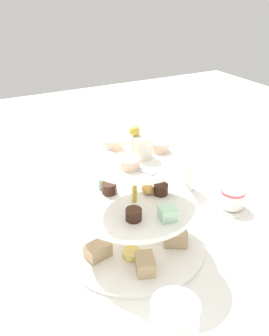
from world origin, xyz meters
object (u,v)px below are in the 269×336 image
Objects in this scene: tiered_serving_stand at (135,213)px; teacup_with_saucer at (232,199)px; water_glass_short_left at (182,175)px; water_glass_tall_right at (173,333)px; water_glass_mid_back at (89,176)px.

tiered_serving_stand is 0.28m from teacup_with_saucer.
tiered_serving_stand reaches higher than water_glass_short_left.
tiered_serving_stand is at bearing 164.05° from water_glass_tall_right.
water_glass_short_left is at bearing -156.48° from teacup_with_saucer.
teacup_with_saucer is at bearing 23.52° from water_glass_short_left.
teacup_with_saucer is at bearing 127.55° from water_glass_tall_right.
teacup_with_saucer is 0.83× the size of water_glass_mid_back.
water_glass_tall_right is at bearing -35.94° from water_glass_short_left.
water_glass_tall_right is at bearing -52.45° from teacup_with_saucer.
water_glass_tall_right is 0.49m from water_glass_mid_back.
tiered_serving_stand reaches higher than water_glass_mid_back.
water_glass_short_left reaches higher than teacup_with_saucer.
water_glass_mid_back is at bearing -178.66° from tiered_serving_stand.
water_glass_tall_right is 1.06× the size of water_glass_mid_back.
water_glass_tall_right is at bearing -15.95° from tiered_serving_stand.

